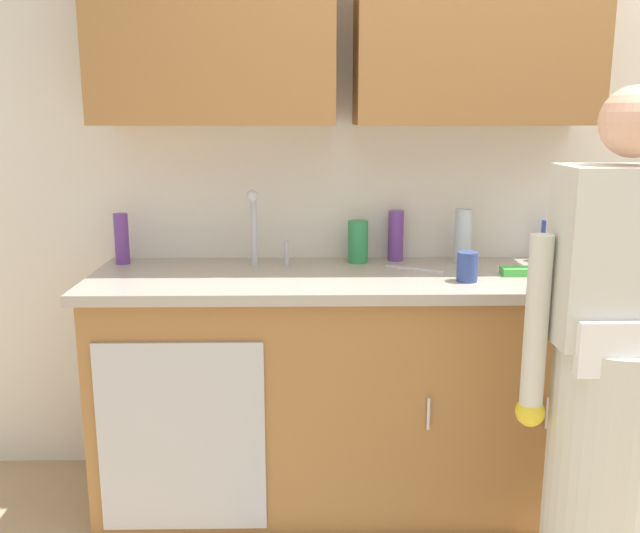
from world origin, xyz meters
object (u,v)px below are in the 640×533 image
at_px(person_at_sink, 609,401).
at_px(sponge, 516,271).
at_px(bottle_water_short, 463,236).
at_px(bottle_water_tall, 396,236).
at_px(bottle_soap, 358,242).
at_px(bottle_dish_liquid, 547,241).
at_px(knife_on_counter, 414,269).
at_px(bottle_cleaner_spray, 122,239).
at_px(sink, 262,277).
at_px(cup_by_sink, 467,267).

relative_size(person_at_sink, sponge, 14.73).
relative_size(bottle_water_short, sponge, 2.03).
xyz_separation_m(bottle_water_tall, bottle_soap, (-0.16, -0.04, -0.02)).
xyz_separation_m(bottle_water_short, sponge, (0.16, -0.23, -0.10)).
bearing_deg(bottle_dish_liquid, bottle_water_tall, 178.04).
height_order(bottle_dish_liquid, knife_on_counter, bottle_dish_liquid).
xyz_separation_m(person_at_sink, bottle_cleaner_spray, (-1.67, 0.85, 0.35)).
xyz_separation_m(sink, bottle_cleaner_spray, (-0.58, 0.18, 0.12)).
distance_m(sink, cup_by_sink, 0.78).
distance_m(bottle_soap, bottle_dish_liquid, 0.79).
xyz_separation_m(bottle_dish_liquid, cup_by_sink, (-0.42, -0.36, -0.03)).
distance_m(bottle_dish_liquid, cup_by_sink, 0.55).
relative_size(sink, person_at_sink, 0.31).
xyz_separation_m(bottle_water_short, knife_on_counter, (-0.22, -0.13, -0.11)).
relative_size(cup_by_sink, knife_on_counter, 0.46).
bearing_deg(person_at_sink, bottle_soap, 129.16).
relative_size(sink, cup_by_sink, 4.56).
bearing_deg(person_at_sink, cup_by_sink, 122.01).
bearing_deg(sponge, cup_by_sink, -155.53).
xyz_separation_m(person_at_sink, sponge, (-0.12, 0.62, 0.26)).
relative_size(cup_by_sink, sponge, 1.00).
distance_m(sink, knife_on_counter, 0.60).
relative_size(bottle_water_tall, bottle_dish_liquid, 1.21).
xyz_separation_m(bottle_water_tall, bottle_water_short, (0.27, -0.05, 0.01)).
xyz_separation_m(bottle_cleaner_spray, sponge, (1.55, -0.23, -0.09)).
xyz_separation_m(bottle_water_tall, bottle_dish_liquid, (0.63, -0.02, -0.02)).
height_order(person_at_sink, bottle_water_tall, person_at_sink).
bearing_deg(bottle_cleaner_spray, knife_on_counter, -6.47).
bearing_deg(knife_on_counter, bottle_water_short, 64.87).
bearing_deg(sink, bottle_water_short, 12.28).
bearing_deg(bottle_water_tall, bottle_soap, -167.48).
relative_size(bottle_cleaner_spray, bottle_water_tall, 0.99).
xyz_separation_m(bottle_dish_liquid, sponge, (-0.21, -0.26, -0.07)).
xyz_separation_m(sink, person_at_sink, (1.09, -0.67, -0.23)).
bearing_deg(bottle_water_tall, bottle_dish_liquid, -1.96).
relative_size(bottle_soap, sponge, 1.58).
bearing_deg(sink, bottle_water_tall, 22.94).
xyz_separation_m(sink, bottle_soap, (0.38, 0.19, 0.10)).
distance_m(sink, bottle_water_short, 0.84).
bearing_deg(knife_on_counter, sponge, 19.16).
bearing_deg(knife_on_counter, bottle_dish_liquid, 49.71).
xyz_separation_m(bottle_soap, bottle_water_short, (0.43, -0.02, 0.02)).
distance_m(bottle_water_short, knife_on_counter, 0.27).
bearing_deg(bottle_water_short, cup_by_sink, -99.31).
bearing_deg(sponge, bottle_cleaner_spray, 171.42).
xyz_separation_m(sink, bottle_water_short, (0.81, 0.18, 0.13)).
distance_m(bottle_soap, sponge, 0.64).
relative_size(bottle_cleaner_spray, knife_on_counter, 0.87).
bearing_deg(cup_by_sink, sink, 169.07).
bearing_deg(bottle_dish_liquid, knife_on_counter, -164.55).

